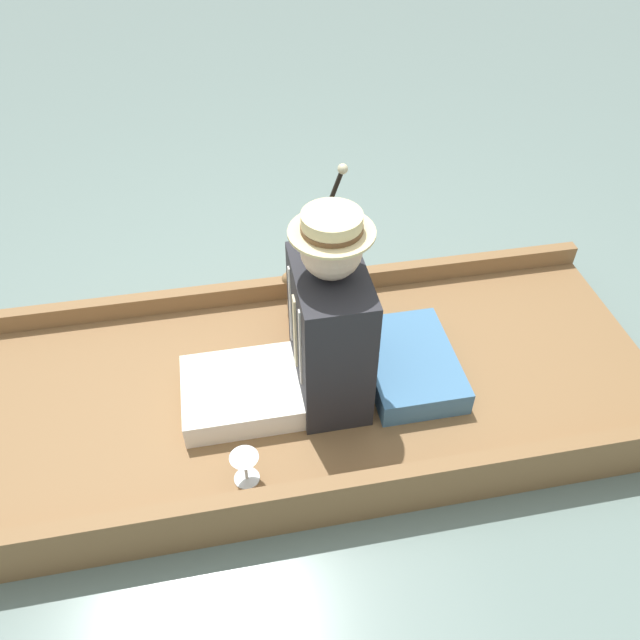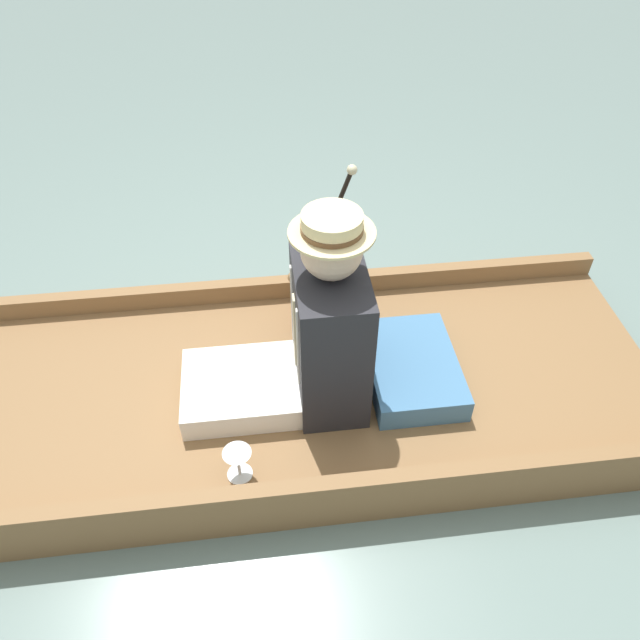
% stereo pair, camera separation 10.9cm
% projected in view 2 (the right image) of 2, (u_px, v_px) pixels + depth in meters
% --- Properties ---
extents(ground_plane, '(16.00, 16.00, 0.00)m').
position_uv_depth(ground_plane, '(310.00, 402.00, 2.72)').
color(ground_plane, slate).
extents(punt_boat, '(1.18, 2.93, 0.24)m').
position_uv_depth(punt_boat, '(310.00, 390.00, 2.66)').
color(punt_boat, brown).
rests_on(punt_boat, ground_plane).
extents(seat_cushion, '(0.52, 0.36, 0.11)m').
position_uv_depth(seat_cushion, '(412.00, 368.00, 2.59)').
color(seat_cushion, teal).
rests_on(seat_cushion, punt_boat).
extents(seated_person, '(0.43, 0.74, 0.86)m').
position_uv_depth(seated_person, '(312.00, 336.00, 2.36)').
color(seated_person, white).
rests_on(seated_person, punt_boat).
extents(teddy_bear, '(0.26, 0.15, 0.38)m').
position_uv_depth(teddy_bear, '(307.00, 295.00, 2.75)').
color(teddy_bear, '#9E754C').
rests_on(teddy_bear, punt_boat).
extents(wine_glass, '(0.10, 0.10, 0.14)m').
position_uv_depth(wine_glass, '(238.00, 459.00, 2.22)').
color(wine_glass, silver).
rests_on(wine_glass, punt_boat).
extents(walking_cane, '(0.04, 0.27, 0.72)m').
position_uv_depth(walking_cane, '(329.00, 227.00, 2.69)').
color(walking_cane, black).
rests_on(walking_cane, punt_boat).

